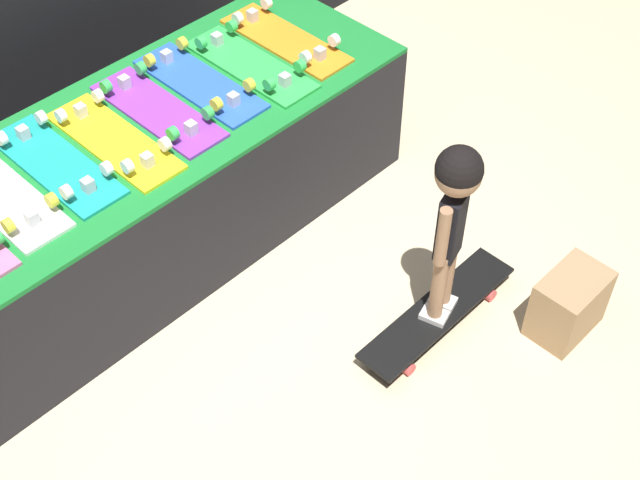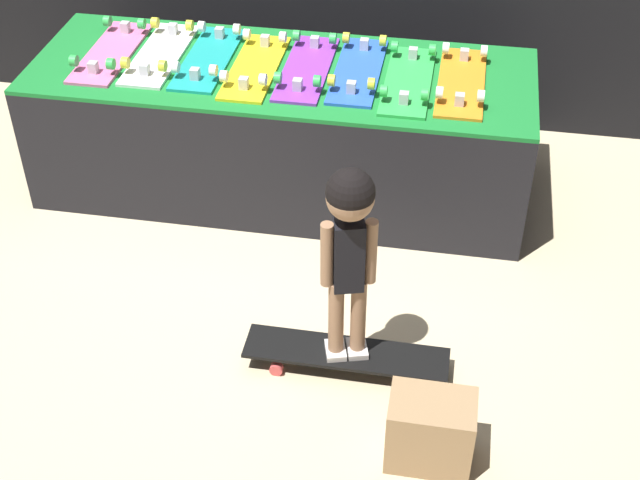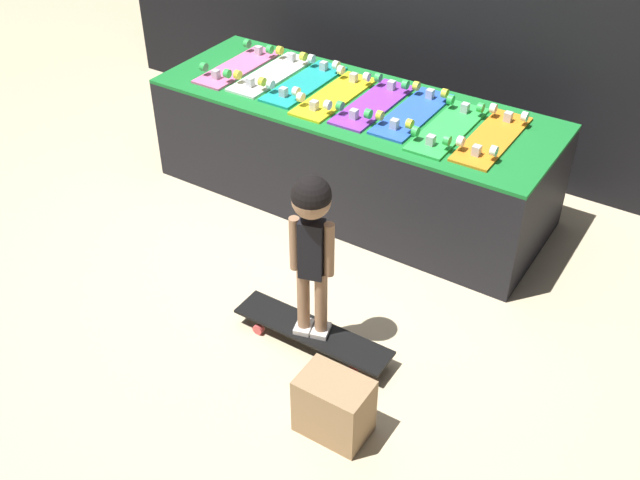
{
  "view_description": "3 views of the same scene",
  "coord_description": "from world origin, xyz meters",
  "views": [
    {
      "loc": [
        -1.47,
        -1.97,
        2.89
      ],
      "look_at": [
        0.28,
        -0.27,
        0.34
      ],
      "focal_mm": 50.0,
      "sensor_mm": 36.0,
      "label": 1
    },
    {
      "loc": [
        0.82,
        -3.14,
        2.59
      ],
      "look_at": [
        0.33,
        -0.37,
        0.35
      ],
      "focal_mm": 50.0,
      "sensor_mm": 36.0,
      "label": 2
    },
    {
      "loc": [
        1.92,
        -2.86,
        2.55
      ],
      "look_at": [
        0.32,
        -0.38,
        0.34
      ],
      "focal_mm": 42.0,
      "sensor_mm": 36.0,
      "label": 3
    }
  ],
  "objects": [
    {
      "name": "skateboard_orange_on_rack",
      "position": [
        0.83,
        0.48,
        0.67
      ],
      "size": [
        0.21,
        0.65,
        0.09
      ],
      "color": "orange",
      "rests_on": "display_rack"
    },
    {
      "name": "skateboard_blue_on_rack",
      "position": [
        0.35,
        0.51,
        0.67
      ],
      "size": [
        0.21,
        0.65,
        0.09
      ],
      "color": "blue",
      "rests_on": "display_rack"
    },
    {
      "name": "ground_plane",
      "position": [
        0.0,
        0.0,
        0.0
      ],
      "size": [
        16.0,
        16.0,
        0.0
      ],
      "primitive_type": "plane",
      "color": "beige"
    },
    {
      "name": "skateboard_teal_on_rack",
      "position": [
        -0.35,
        0.51,
        0.67
      ],
      "size": [
        0.21,
        0.65,
        0.09
      ],
      "color": "teal",
      "rests_on": "display_rack"
    },
    {
      "name": "skateboard_purple_on_rack",
      "position": [
        0.12,
        0.49,
        0.67
      ],
      "size": [
        0.21,
        0.65,
        0.09
      ],
      "color": "purple",
      "rests_on": "display_rack"
    },
    {
      "name": "skateboard_pink_on_rack",
      "position": [
        -0.83,
        0.49,
        0.67
      ],
      "size": [
        0.21,
        0.65,
        0.09
      ],
      "color": "pink",
      "rests_on": "display_rack"
    },
    {
      "name": "skateboard_on_floor",
      "position": [
        0.5,
        -0.72,
        0.07
      ],
      "size": [
        0.8,
        0.18,
        0.09
      ],
      "color": "black",
      "rests_on": "ground_plane"
    },
    {
      "name": "skateboard_white_on_rack",
      "position": [
        -0.59,
        0.51,
        0.67
      ],
      "size": [
        0.21,
        0.65,
        0.09
      ],
      "color": "white",
      "rests_on": "display_rack"
    },
    {
      "name": "storage_box",
      "position": [
        0.85,
        -1.1,
        0.14
      ],
      "size": [
        0.3,
        0.2,
        0.29
      ],
      "color": "#A37F56",
      "rests_on": "ground_plane"
    },
    {
      "name": "display_rack",
      "position": [
        0.0,
        0.48,
        0.32
      ],
      "size": [
        2.34,
        0.83,
        0.65
      ],
      "color": "black",
      "rests_on": "ground_plane"
    },
    {
      "name": "child",
      "position": [
        0.5,
        -0.72,
        0.68
      ],
      "size": [
        0.2,
        0.17,
        0.85
      ],
      "rotation": [
        0.0,
        0.0,
        0.28
      ],
      "color": "silver",
      "rests_on": "skateboard_on_floor"
    },
    {
      "name": "skateboard_yellow_on_rack",
      "position": [
        -0.12,
        0.46,
        0.67
      ],
      "size": [
        0.21,
        0.65,
        0.09
      ],
      "color": "yellow",
      "rests_on": "display_rack"
    },
    {
      "name": "skateboard_green_on_rack",
      "position": [
        0.59,
        0.46,
        0.67
      ],
      "size": [
        0.21,
        0.65,
        0.09
      ],
      "color": "green",
      "rests_on": "display_rack"
    }
  ]
}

